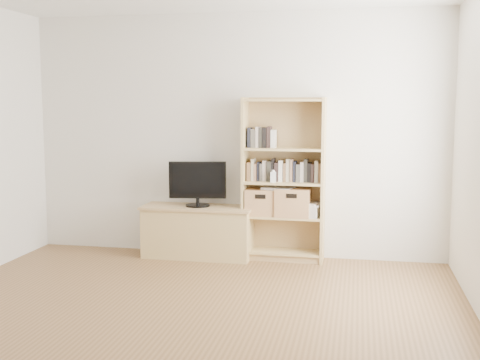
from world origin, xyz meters
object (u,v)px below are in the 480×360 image
(tv_stand, at_px, (198,233))
(basket_right, at_px, (293,202))
(basket_left, at_px, (262,202))
(bookshelf, at_px, (283,180))
(baby_monitor, at_px, (273,177))
(television, at_px, (198,184))
(laptop, at_px, (278,188))

(tv_stand, bearing_deg, basket_right, 3.77)
(basket_left, distance_m, basket_right, 0.33)
(bookshelf, distance_m, baby_monitor, 0.14)
(basket_left, height_order, basket_right, basket_right)
(bookshelf, xyz_separation_m, television, (-0.91, -0.06, -0.06))
(baby_monitor, distance_m, laptop, 0.16)
(television, height_order, basket_right, television)
(baby_monitor, xyz_separation_m, basket_right, (0.20, 0.09, -0.27))
(basket_right, distance_m, laptop, 0.21)
(basket_left, xyz_separation_m, laptop, (0.17, -0.00, 0.15))
(basket_left, bearing_deg, television, -177.19)
(basket_right, bearing_deg, baby_monitor, -155.67)
(laptop, bearing_deg, basket_right, 14.82)
(television, height_order, laptop, television)
(bookshelf, distance_m, basket_left, 0.33)
(baby_monitor, bearing_deg, basket_left, 142.23)
(baby_monitor, distance_m, basket_right, 0.35)
(bookshelf, height_order, laptop, bookshelf)
(baby_monitor, bearing_deg, bookshelf, 41.39)
(baby_monitor, relative_size, basket_left, 0.32)
(basket_right, xyz_separation_m, laptop, (-0.16, 0.00, 0.14))
(basket_left, bearing_deg, bookshelf, -1.71)
(television, relative_size, laptop, 1.97)
(tv_stand, xyz_separation_m, basket_right, (1.02, 0.06, 0.36))
(television, xyz_separation_m, basket_right, (1.02, 0.06, -0.17))
(basket_left, bearing_deg, laptop, -3.27)
(bookshelf, height_order, baby_monitor, bookshelf)
(bookshelf, bearing_deg, tv_stand, -175.41)
(tv_stand, height_order, basket_right, basket_right)
(laptop, bearing_deg, bookshelf, 20.42)
(basket_right, bearing_deg, laptop, -179.62)
(bookshelf, height_order, television, bookshelf)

